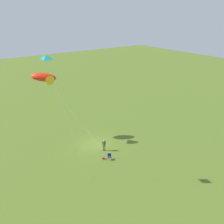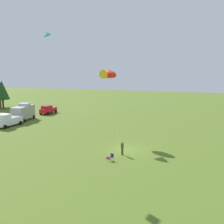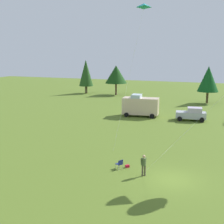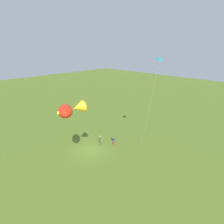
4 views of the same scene
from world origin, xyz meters
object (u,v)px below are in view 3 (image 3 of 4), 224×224
object	(u,v)px
van_camper_beige	(140,106)
car_silver_compact	(192,114)
folding_chair	(120,164)
backpack_on_grass	(127,166)
person_kite_flyer	(144,164)
kite_delta_teal	(144,6)

from	to	relation	value
van_camper_beige	car_silver_compact	xyz separation A→B (m)	(7.70, -0.23, -0.69)
folding_chair	van_camper_beige	bearing A→B (deg)	-46.41
folding_chair	backpack_on_grass	distance (m)	0.84
folding_chair	car_silver_compact	world-z (taller)	car_silver_compact
folding_chair	car_silver_compact	bearing A→B (deg)	-66.58
van_camper_beige	car_silver_compact	size ratio (longest dim) A/B	1.28
folding_chair	backpack_on_grass	xyz separation A→B (m)	(0.48, 0.58, -0.38)
person_kite_flyer	backpack_on_grass	distance (m)	2.38
car_silver_compact	kite_delta_teal	bearing A→B (deg)	-111.46
backpack_on_grass	kite_delta_teal	world-z (taller)	kite_delta_teal
car_silver_compact	person_kite_flyer	bearing A→B (deg)	-99.85
folding_chair	kite_delta_teal	distance (m)	15.60
person_kite_flyer	backpack_on_grass	bearing A→B (deg)	8.39
person_kite_flyer	van_camper_beige	size ratio (longest dim) A/B	0.31
backpack_on_grass	kite_delta_teal	distance (m)	15.68
van_camper_beige	kite_delta_teal	xyz separation A→B (m)	(4.16, -14.18, 12.49)
person_kite_flyer	car_silver_compact	size ratio (longest dim) A/B	0.40
car_silver_compact	van_camper_beige	bearing A→B (deg)	171.08
folding_chair	kite_delta_teal	size ratio (longest dim) A/B	0.06
person_kite_flyer	kite_delta_teal	xyz separation A→B (m)	(-2.52, 8.25, 13.11)
person_kite_flyer	backpack_on_grass	size ratio (longest dim) A/B	5.44
van_camper_beige	kite_delta_teal	world-z (taller)	kite_delta_teal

